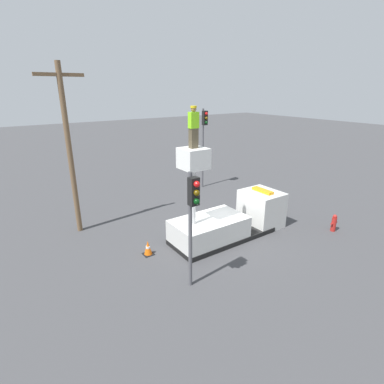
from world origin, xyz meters
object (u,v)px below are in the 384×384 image
at_px(bucket_truck, 230,220).
at_px(traffic_light_pole, 193,209).
at_px(fire_hydrant, 334,223).
at_px(traffic_light_across, 204,133).
at_px(traffic_cone_rear, 148,248).
at_px(utility_pole, 69,147).
at_px(worker, 194,127).

xyz_separation_m(bucket_truck, traffic_light_pole, (-3.98, -2.42, 2.34)).
relative_size(traffic_light_pole, fire_hydrant, 4.83).
xyz_separation_m(traffic_light_across, traffic_cone_rear, (-8.02, -6.55, -3.82)).
height_order(traffic_light_pole, utility_pole, utility_pole).
xyz_separation_m(worker, traffic_light_pole, (-1.72, -2.42, -2.47)).
bearing_deg(traffic_cone_rear, fire_hydrant, -20.45).
xyz_separation_m(worker, utility_pole, (-3.96, 5.01, -1.16)).
distance_m(worker, traffic_cone_rear, 5.80).
distance_m(fire_hydrant, traffic_cone_rear, 9.87).
relative_size(traffic_light_across, fire_hydrant, 6.23).
height_order(traffic_light_pole, fire_hydrant, traffic_light_pole).
bearing_deg(fire_hydrant, worker, 158.98).
relative_size(worker, utility_pole, 0.21).
bearing_deg(traffic_cone_rear, traffic_light_across, 39.23).
bearing_deg(traffic_light_across, fire_hydrant, -82.99).
bearing_deg(traffic_light_across, utility_pole, -167.40).
bearing_deg(worker, bucket_truck, 0.00).
bearing_deg(traffic_light_across, traffic_light_pole, -128.52).
bearing_deg(traffic_light_pole, fire_hydrant, -2.18).
xyz_separation_m(fire_hydrant, traffic_cone_rear, (-9.25, 3.45, -0.14)).
xyz_separation_m(fire_hydrant, utility_pole, (-11.15, 7.78, 4.08)).
bearing_deg(fire_hydrant, bucket_truck, 150.73).
relative_size(fire_hydrant, utility_pole, 0.11).
bearing_deg(traffic_cone_rear, traffic_light_pole, -83.85).
bearing_deg(bucket_truck, traffic_light_pole, -148.64).
xyz_separation_m(traffic_light_across, fire_hydrant, (1.23, -10.00, -3.68)).
xyz_separation_m(traffic_light_pole, fire_hydrant, (8.91, -0.34, -2.77)).
relative_size(fire_hydrant, traffic_cone_rear, 1.38).
height_order(traffic_cone_rear, utility_pole, utility_pole).
xyz_separation_m(traffic_light_across, utility_pole, (-9.92, -2.22, 0.40)).
xyz_separation_m(bucket_truck, traffic_cone_rear, (-4.31, 0.68, -0.57)).
height_order(bucket_truck, traffic_light_across, traffic_light_across).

